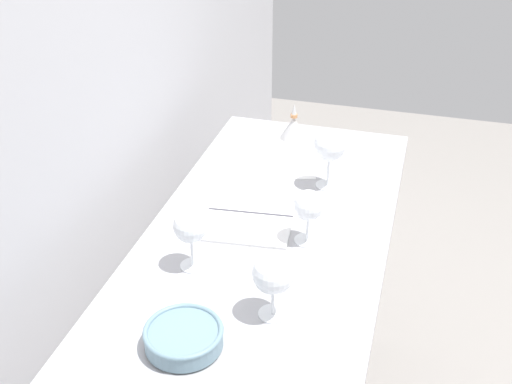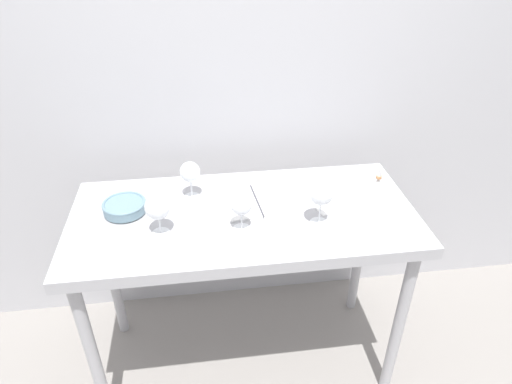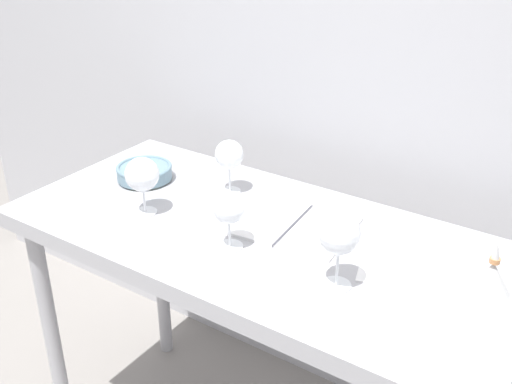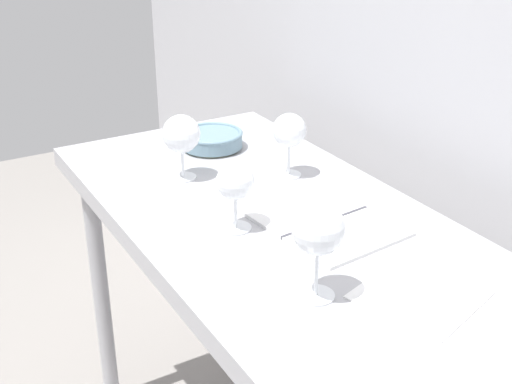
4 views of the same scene
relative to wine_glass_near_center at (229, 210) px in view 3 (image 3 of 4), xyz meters
name	(u,v)px [view 3 (image 3 of 4)]	position (x,y,z in m)	size (l,w,h in m)	color
back_wall	(353,46)	(0.02, 0.61, 0.29)	(3.80, 0.04, 2.60)	#B2B2B8
steel_counter	(260,264)	(0.02, 0.11, -0.21)	(1.40, 0.65, 0.90)	#A7A7AD
wine_glass_near_center	(229,210)	(0.00, 0.00, 0.00)	(0.08, 0.08, 0.15)	white
wine_glass_far_left	(229,156)	(-0.19, 0.26, 0.01)	(0.09, 0.09, 0.17)	white
wine_glass_near_left	(142,176)	(-0.31, 0.02, 0.01)	(0.10, 0.10, 0.17)	white
wine_glass_near_right	(339,235)	(0.30, 0.00, 0.03)	(0.10, 0.10, 0.19)	white
open_notebook	(294,226)	(0.08, 0.18, -0.10)	(0.33, 0.27, 0.01)	white
tasting_sheet_upper	(402,264)	(0.40, 0.17, -0.11)	(0.20, 0.21, 0.00)	white
tasting_bowl	(144,172)	(-0.46, 0.17, -0.08)	(0.17, 0.17, 0.05)	#DBCC66
decanter_funnel	(491,277)	(0.60, 0.17, -0.07)	(0.09, 0.09, 0.13)	#B9B9B9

